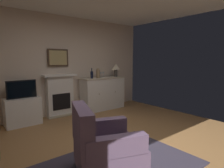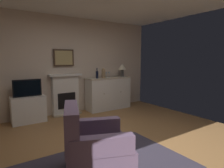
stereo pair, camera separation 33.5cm
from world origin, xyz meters
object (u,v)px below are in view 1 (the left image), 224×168
(tv_cabinet, at_px, (23,111))
(tv_set, at_px, (22,89))
(framed_picture, at_px, (58,58))
(table_lamp, at_px, (116,68))
(wine_glass_center, at_px, (103,73))
(vase_decorative, at_px, (98,73))
(fireplace_unit, at_px, (60,95))
(wine_glass_left, at_px, (101,74))
(armchair, at_px, (103,147))
(sideboard_cabinet, at_px, (103,93))
(wine_bottle, at_px, (92,75))

(tv_cabinet, bearing_deg, tv_set, -90.00)
(framed_picture, distance_m, table_lamp, 1.81)
(wine_glass_center, bearing_deg, vase_decorative, -162.89)
(framed_picture, height_order, table_lamp, framed_picture)
(fireplace_unit, xyz_separation_m, table_lamp, (1.77, -0.18, 0.68))
(framed_picture, xyz_separation_m, tv_cabinet, (-0.97, -0.21, -1.22))
(framed_picture, xyz_separation_m, table_lamp, (1.77, -0.22, -0.30))
(fireplace_unit, distance_m, table_lamp, 1.91)
(framed_picture, height_order, tv_set, framed_picture)
(framed_picture, height_order, vase_decorative, framed_picture)
(fireplace_unit, height_order, wine_glass_left, wine_glass_left)
(vase_decorative, distance_m, tv_set, 2.06)
(tv_set, xyz_separation_m, armchair, (0.32, -2.66, -0.44))
(vase_decorative, xyz_separation_m, tv_set, (-2.04, 0.04, -0.27))
(tv_set, bearing_deg, vase_decorative, -1.17)
(sideboard_cabinet, distance_m, tv_cabinet, 2.25)
(wine_glass_center, xyz_separation_m, vase_decorative, (-0.24, -0.07, 0.02))
(tv_cabinet, xyz_separation_m, tv_set, (-0.00, -0.02, 0.51))
(fireplace_unit, height_order, framed_picture, framed_picture)
(fireplace_unit, height_order, wine_glass_center, wine_glass_center)
(fireplace_unit, relative_size, wine_glass_center, 6.67)
(fireplace_unit, distance_m, vase_decorative, 1.22)
(fireplace_unit, height_order, table_lamp, table_lamp)
(sideboard_cabinet, height_order, tv_cabinet, sideboard_cabinet)
(fireplace_unit, xyz_separation_m, wine_glass_center, (1.31, -0.15, 0.53))
(vase_decorative, bearing_deg, framed_picture, 165.65)
(armchair, bearing_deg, wine_bottle, 59.96)
(wine_glass_left, distance_m, vase_decorative, 0.15)
(sideboard_cabinet, relative_size, wine_glass_center, 8.24)
(wine_glass_left, bearing_deg, table_lamp, -0.62)
(sideboard_cabinet, height_order, vase_decorative, vase_decorative)
(wine_bottle, height_order, tv_set, wine_bottle)
(wine_glass_center, bearing_deg, table_lamp, -3.07)
(tv_cabinet, bearing_deg, vase_decorative, -1.82)
(wine_glass_center, height_order, tv_cabinet, wine_glass_center)
(table_lamp, relative_size, vase_decorative, 1.42)
(framed_picture, height_order, armchair, framed_picture)
(tv_set, distance_m, armchair, 2.71)
(wine_glass_center, distance_m, vase_decorative, 0.25)
(wine_glass_left, bearing_deg, vase_decorative, -157.09)
(wine_glass_center, distance_m, armchair, 3.40)
(wine_bottle, height_order, wine_glass_center, wine_bottle)
(framed_picture, relative_size, wine_bottle, 1.90)
(vase_decorative, bearing_deg, wine_bottle, 173.94)
(sideboard_cabinet, distance_m, wine_glass_center, 0.60)
(wine_glass_left, relative_size, wine_glass_center, 1.00)
(vase_decorative, bearing_deg, table_lamp, 4.06)
(wine_bottle, bearing_deg, sideboard_cabinet, 4.14)
(framed_picture, xyz_separation_m, sideboard_cabinet, (1.26, -0.22, -1.05))
(vase_decorative, relative_size, armchair, 0.27)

